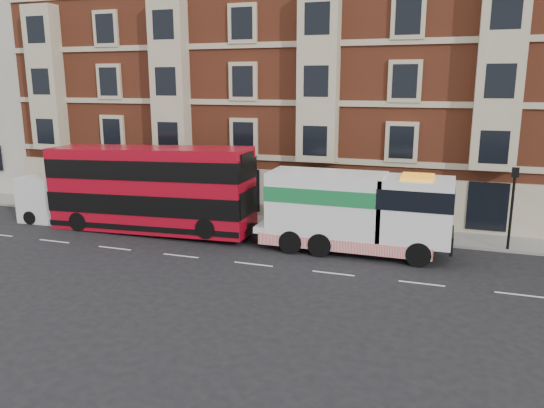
{
  "coord_description": "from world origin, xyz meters",
  "views": [
    {
      "loc": [
        8.85,
        -23.1,
        8.69
      ],
      "look_at": [
        -0.39,
        4.0,
        2.15
      ],
      "focal_mm": 35.0,
      "sensor_mm": 36.0,
      "label": 1
    }
  ],
  "objects_px": {
    "tow_truck": "(353,211)",
    "box_van": "(64,200)",
    "double_decker_bus": "(149,188)",
    "pedestrian": "(139,201)"
  },
  "relations": [
    {
      "from": "tow_truck",
      "to": "pedestrian",
      "type": "bearing_deg",
      "value": 167.77
    },
    {
      "from": "double_decker_bus",
      "to": "pedestrian",
      "type": "xyz_separation_m",
      "value": [
        -2.92,
        3.25,
        -1.73
      ]
    },
    {
      "from": "box_van",
      "to": "tow_truck",
      "type": "bearing_deg",
      "value": -3.96
    },
    {
      "from": "tow_truck",
      "to": "box_van",
      "type": "bearing_deg",
      "value": 179.42
    },
    {
      "from": "tow_truck",
      "to": "pedestrian",
      "type": "xyz_separation_m",
      "value": [
        -14.99,
        3.25,
        -1.26
      ]
    },
    {
      "from": "double_decker_bus",
      "to": "box_van",
      "type": "height_order",
      "value": "double_decker_bus"
    },
    {
      "from": "double_decker_bus",
      "to": "tow_truck",
      "type": "relative_size",
      "value": 1.25
    },
    {
      "from": "double_decker_bus",
      "to": "tow_truck",
      "type": "xyz_separation_m",
      "value": [
        12.07,
        0.0,
        -0.47
      ]
    },
    {
      "from": "tow_truck",
      "to": "box_van",
      "type": "xyz_separation_m",
      "value": [
        -18.51,
        0.19,
        -0.79
      ]
    },
    {
      "from": "pedestrian",
      "to": "tow_truck",
      "type": "bearing_deg",
      "value": 30.37
    }
  ]
}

